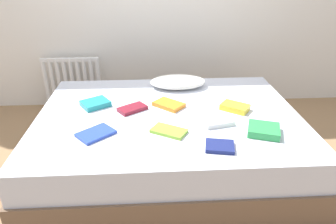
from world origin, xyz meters
TOP-DOWN VIEW (x-y plane):
  - ground_plane at (0.00, 0.00)m, footprint 8.00×8.00m
  - bed at (0.00, 0.00)m, footprint 2.00×1.50m
  - radiator at (-1.00, 1.20)m, footprint 0.62×0.04m
  - pillow at (0.12, 0.52)m, footprint 0.50×0.30m
  - textbook_yellow at (0.52, 0.02)m, footprint 0.24×0.23m
  - textbook_navy at (0.29, -0.51)m, footprint 0.20×0.17m
  - textbook_lime at (-0.02, -0.30)m, footprint 0.26×0.23m
  - textbook_white at (0.33, -0.19)m, footprint 0.24×0.20m
  - textbook_maroon at (-0.27, 0.06)m, footprint 0.24×0.22m
  - textbook_blue at (-0.50, -0.30)m, footprint 0.28×0.27m
  - textbook_teal at (-0.57, 0.15)m, footprint 0.26×0.25m
  - textbook_green at (0.62, -0.35)m, footprint 0.25×0.25m
  - textbook_orange at (0.01, 0.11)m, footprint 0.27×0.26m

SIDE VIEW (x-z plane):
  - ground_plane at x=0.00m, z-range 0.00..0.00m
  - bed at x=0.00m, z-range 0.00..0.50m
  - radiator at x=-1.00m, z-range 0.09..0.59m
  - textbook_blue at x=-0.50m, z-range 0.50..0.52m
  - textbook_lime at x=-0.02m, z-range 0.50..0.52m
  - textbook_navy at x=0.29m, z-range 0.50..0.52m
  - textbook_maroon at x=-0.27m, z-range 0.50..0.53m
  - textbook_orange at x=0.01m, z-range 0.50..0.53m
  - textbook_white at x=0.33m, z-range 0.50..0.53m
  - textbook_teal at x=-0.57m, z-range 0.50..0.54m
  - textbook_yellow at x=0.52m, z-range 0.50..0.54m
  - textbook_green at x=0.62m, z-range 0.50..0.55m
  - pillow at x=0.12m, z-range 0.50..0.60m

